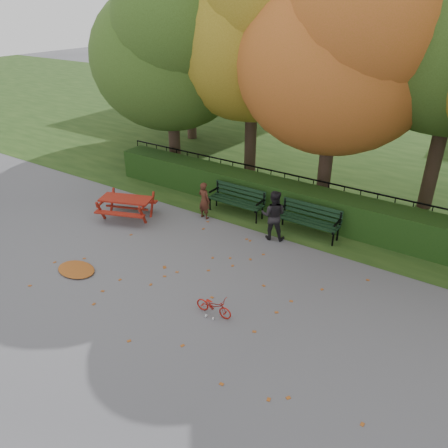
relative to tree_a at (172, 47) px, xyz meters
The scene contains 16 objects.
ground 8.86m from the tree_a, 47.07° to the right, with size 90.00×90.00×0.00m, color slate.
grass_strip 10.87m from the tree_a, 58.37° to the left, with size 90.00×90.00×0.00m, color #1C3712.
hedge 6.65m from the tree_a, 11.73° to the right, with size 13.00×0.90×1.00m, color black.
iron_fence 6.55m from the tree_a, ahead, with size 14.00×0.04×1.02m.
tree_a is the anchor object (origin of this frame).
tree_b 3.11m from the tree_a, 23.05° to the left, with size 6.72×6.40×8.79m.
tree_c 6.04m from the tree_a, ahead, with size 6.30×6.00×8.00m.
tree_f 4.31m from the tree_a, 117.98° to the left, with size 6.93×6.60×9.19m.
bench_left 5.89m from the tree_a, 25.76° to the right, with size 1.80×0.57×0.88m.
bench_right 7.69m from the tree_a, 16.61° to the right, with size 1.80×0.57×0.88m.
picnic_table 5.80m from the tree_a, 72.89° to the right, with size 1.89×1.71×0.75m.
leaf_pile 8.50m from the tree_a, 71.74° to the right, with size 1.06×0.73×0.07m, color brown.
leaf_scatter 8.67m from the tree_a, 45.49° to the right, with size 9.00×5.70×0.01m, color brown, non-canonical shape.
child 5.75m from the tree_a, 40.04° to the right, with size 0.43×0.28×1.17m, color #432015.
adult 7.24m from the tree_a, 25.72° to the right, with size 0.70×0.55×1.45m, color black.
bicycle 9.78m from the tree_a, 46.15° to the right, with size 0.30×0.86×0.45m, color #A1160E.
Camera 1 is at (5.20, -6.83, 6.09)m, focal length 35.00 mm.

